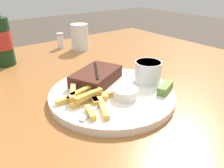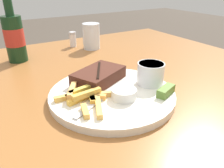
% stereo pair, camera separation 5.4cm
% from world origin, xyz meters
% --- Properties ---
extents(dining_table, '(1.26, 1.23, 0.74)m').
position_xyz_m(dining_table, '(0.00, 0.00, 0.67)').
color(dining_table, '#935B2D').
rests_on(dining_table, ground_plane).
extents(dinner_plate, '(0.31, 0.31, 0.02)m').
position_xyz_m(dinner_plate, '(0.00, 0.00, 0.75)').
color(dinner_plate, silver).
rests_on(dinner_plate, dining_table).
extents(steak_portion, '(0.16, 0.14, 0.03)m').
position_xyz_m(steak_portion, '(-0.00, 0.07, 0.77)').
color(steak_portion, '#472319').
rests_on(steak_portion, dinner_plate).
extents(fries_pile, '(0.14, 0.16, 0.02)m').
position_xyz_m(fries_pile, '(-0.07, -0.00, 0.76)').
color(fries_pile, '#DABB52').
rests_on(fries_pile, dinner_plate).
extents(coleslaw_cup, '(0.07, 0.07, 0.06)m').
position_xyz_m(coleslaw_cup, '(0.11, -0.01, 0.79)').
color(coleslaw_cup, white).
rests_on(coleslaw_cup, dinner_plate).
extents(dipping_sauce_cup, '(0.06, 0.06, 0.02)m').
position_xyz_m(dipping_sauce_cup, '(0.01, -0.04, 0.77)').
color(dipping_sauce_cup, silver).
rests_on(dipping_sauce_cup, dinner_plate).
extents(pickle_spear, '(0.06, 0.04, 0.02)m').
position_xyz_m(pickle_spear, '(0.10, -0.08, 0.76)').
color(pickle_spear, '#567A2D').
rests_on(pickle_spear, dinner_plate).
extents(fork_utensil, '(0.12, 0.07, 0.00)m').
position_xyz_m(fork_utensil, '(-0.07, -0.04, 0.76)').
color(fork_utensil, '#B7B7BC').
rests_on(fork_utensil, dinner_plate).
extents(beer_bottle, '(0.07, 0.07, 0.26)m').
position_xyz_m(beer_bottle, '(-0.15, 0.41, 0.83)').
color(beer_bottle, '#143319').
rests_on(beer_bottle, dining_table).
extents(drinking_glass, '(0.07, 0.07, 0.11)m').
position_xyz_m(drinking_glass, '(0.15, 0.41, 0.79)').
color(drinking_glass, silver).
rests_on(drinking_glass, dining_table).
extents(salt_shaker, '(0.03, 0.03, 0.07)m').
position_xyz_m(salt_shaker, '(0.09, 0.48, 0.77)').
color(salt_shaker, white).
rests_on(salt_shaker, dining_table).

